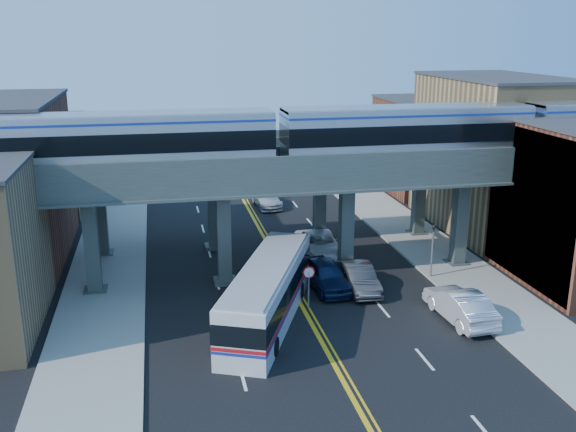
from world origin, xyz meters
name	(u,v)px	position (x,y,z in m)	size (l,w,h in m)	color
ground	(316,332)	(0.00, 0.00, 0.00)	(120.00, 120.00, 0.00)	black
sidewalk_west	(106,279)	(-11.50, 10.00, 0.08)	(5.00, 70.00, 0.16)	gray
sidewalk_east	(437,255)	(11.50, 10.00, 0.08)	(5.00, 70.00, 0.16)	gray
building_west_b	(1,182)	(-18.50, 16.00, 5.50)	(8.00, 14.00, 11.00)	brown
building_west_c	(35,166)	(-18.50, 29.00, 4.00)	(8.00, 10.00, 8.00)	#9D7E51
building_east_b	(492,155)	(18.50, 16.00, 6.00)	(8.00, 14.00, 12.00)	#9D7E51
building_east_c	(425,146)	(18.50, 29.00, 4.50)	(8.00, 10.00, 9.00)	brown
mural_panel	(529,212)	(14.55, 4.00, 4.75)	(0.10, 9.50, 9.50)	#29ACB3
elevated_viaduct_near	(286,181)	(0.00, 8.00, 6.47)	(52.00, 3.60, 7.40)	#39433F
elevated_viaduct_far	(267,160)	(0.00, 15.00, 6.47)	(52.00, 3.60, 7.40)	#39433F
transit_train	(407,132)	(7.86, 8.00, 9.36)	(49.50, 3.11, 3.62)	black
stop_sign	(309,280)	(0.30, 3.00, 1.76)	(0.76, 0.09, 2.63)	slate
traffic_signal	(433,245)	(9.20, 6.00, 2.30)	(0.15, 0.18, 4.10)	slate
transit_bus	(268,294)	(-2.28, 1.90, 1.62)	(7.25, 12.30, 3.14)	silver
car_lane_a	(326,275)	(2.10, 5.77, 0.90)	(2.11, 5.26, 1.79)	#101C3C
car_lane_b	(359,278)	(4.04, 5.09, 0.80)	(1.69, 4.85, 1.60)	#2B2B2D
car_lane_c	(319,245)	(3.13, 11.51, 0.85)	(2.83, 6.13, 1.70)	silver
car_lane_d	(267,199)	(1.80, 25.79, 0.74)	(2.09, 5.13, 1.49)	silver
car_parked_curb	(460,305)	(8.19, -0.17, 0.90)	(1.90, 5.44, 1.79)	#B8B8BD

